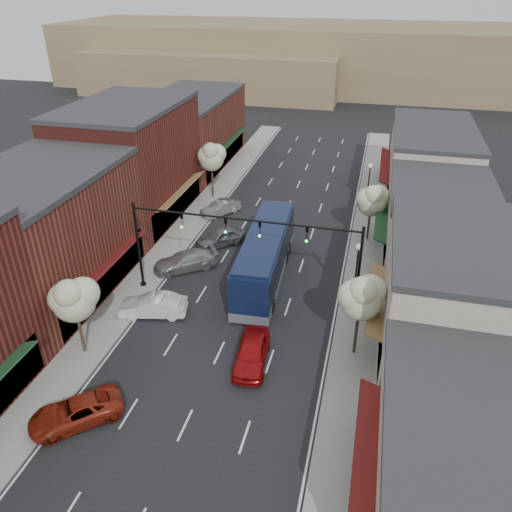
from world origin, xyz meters
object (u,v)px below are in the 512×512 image
Objects in this scene: signal_mast_right at (324,255)px; signal_mast_left at (167,236)px; coach_bus at (265,255)px; parked_car_b at (153,306)px; parked_car_c at (185,261)px; tree_left_near at (73,298)px; lamp_post_near at (357,262)px; tree_left_far at (211,156)px; tree_right_near at (361,296)px; parked_car_e at (220,208)px; tree_right_far at (372,199)px; red_hatchback at (252,353)px; parked_car_a at (76,412)px; lamp_post_far at (369,177)px; parked_car_d at (220,237)px.

signal_mast_right and signal_mast_left have the same top height.
signal_mast_left is 0.63× the size of coach_bus.
signal_mast_right is 0.63× the size of coach_bus.
parked_car_b is 6.43m from parked_car_c.
tree_left_near is 1.28× the size of lamp_post_near.
signal_mast_left reaches higher than parked_car_c.
tree_right_near is at bearing -52.96° from tree_left_far.
parked_car_e is at bearing 169.14° from parked_car_b.
tree_right_far reaches higher than red_hatchback.
parked_car_c is (-0.16, 3.23, -3.87)m from signal_mast_left.
tree_left_near is 6.69m from parked_car_a.
tree_left_near is at bearing -108.10° from signal_mast_left.
tree_left_near is (-13.87, -8.05, -0.40)m from signal_mast_right.
lamp_post_far is at bearing 7.30° from tree_left_far.
red_hatchback is at bearing -101.88° from lamp_post_far.
tree_left_near is at bearing -129.69° from tree_right_far.
signal_mast_right is at bearing 30.14° from tree_left_near.
signal_mast_left is 1.38× the size of tree_right_near.
signal_mast_left is 14.61m from parked_car_e.
lamp_post_near is 0.95× the size of parked_car_b.
tree_left_far is (-0.00, 26.00, 0.38)m from tree_left_near.
tree_right_far is 15.07m from parked_car_e.
signal_mast_right is 17.78m from parked_car_a.
signal_mast_left is at bearing 71.90° from tree_left_near.
tree_right_near is 0.97× the size of tree_left_far.
parked_car_c is at bearing 77.64° from tree_left_near.
signal_mast_right is at bearing 56.68° from red_hatchback.
red_hatchback is 1.01× the size of parked_car_b.
parked_car_c is at bearing -51.59° from parked_car_e.
signal_mast_right is at bearing 5.11° from parked_car_d.
lamp_post_far is 0.95× the size of parked_car_b.
tree_left_far reaches higher than coach_bus.
signal_mast_left reaches higher than tree_left_far.
lamp_post_far is at bearing 93.88° from tree_right_far.
parked_car_b is 17.27m from parked_car_e.
lamp_post_far reaches higher than red_hatchback.
tree_left_far is 1.29× the size of red_hatchback.
tree_right_near is (13.97, -4.05, -0.17)m from signal_mast_left.
tree_left_near is (-16.60, -4.00, -0.23)m from tree_right_near.
parked_car_c is (-11.40, 3.23, -3.87)m from signal_mast_right.
signal_mast_right reaches higher than red_hatchback.
coach_bus reaches higher than parked_car_c.
signal_mast_left is at bearing -123.86° from lamp_post_far.
tree_right_far is at bearing 86.69° from lamp_post_near.
parked_car_a is at bearing -85.31° from tree_left_far.
signal_mast_right is 20.19m from lamp_post_far.
tree_right_near reaches higher than coach_bus.
tree_right_far is 0.89× the size of tree_left_far.
signal_mast_left is 10.83m from red_hatchback.
parked_car_b reaches higher than parked_car_a.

